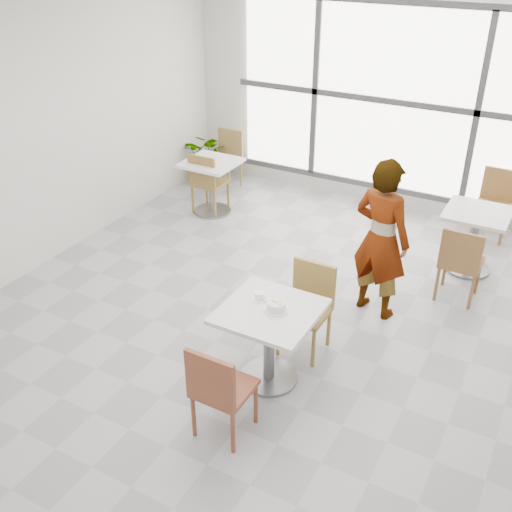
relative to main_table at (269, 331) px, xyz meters
The scene contains 18 objects.
floor 0.90m from the main_table, 116.51° to the left, with size 7.00×7.00×0.00m, color #9E9EA5.
ceiling 2.58m from the main_table, 116.51° to the left, with size 7.00×7.00×0.00m, color white.
wall_back 4.28m from the main_table, 94.50° to the left, with size 6.00×6.00×0.00m, color silver.
wall_left 3.53m from the main_table, 168.85° to the left, with size 7.00×7.00×0.00m, color silver.
window 4.22m from the main_table, 94.57° to the left, with size 4.60×0.07×2.52m.
main_table is the anchor object (origin of this frame).
chair_near 0.79m from the main_table, 91.76° to the right, with size 0.42×0.42×0.87m.
chair_far 0.62m from the main_table, 81.22° to the left, with size 0.42×0.42×0.87m.
oatmeal_bowl 0.28m from the main_table, 20.01° to the left, with size 0.21×0.21×0.09m.
coffee_cup 0.31m from the main_table, 147.92° to the left, with size 0.16×0.13×0.07m.
person 1.59m from the main_table, 72.76° to the left, with size 0.61×0.40×1.68m, color black.
bg_table_left 3.57m from the main_table, 130.54° to the left, with size 0.70×0.70×0.75m.
bg_table_right 3.05m from the main_table, 67.76° to the left, with size 0.70×0.70×0.75m.
bg_chair_left_near 3.55m from the main_table, 131.74° to the left, with size 0.42×0.42×0.87m.
bg_chair_left_far 4.47m from the main_table, 125.95° to the left, with size 0.42×0.42×0.87m.
bg_chair_right_near 2.39m from the main_table, 60.83° to the left, with size 0.42×0.42×0.87m.
bg_chair_right_far 4.08m from the main_table, 72.75° to the left, with size 0.42×0.42×0.87m.
plant_left 4.79m from the main_table, 129.24° to the left, with size 0.69×0.60×0.77m, color #3C7C3B.
Camera 1 is at (2.21, -4.31, 3.61)m, focal length 41.76 mm.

